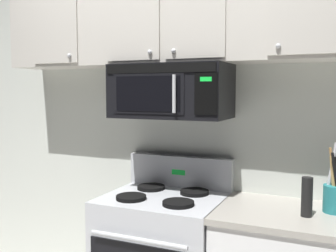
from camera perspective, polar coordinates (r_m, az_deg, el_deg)
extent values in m
cube|color=silver|center=(2.82, 2.47, 0.50)|extent=(5.20, 0.10, 2.70)
cylinder|color=#B7BABF|center=(2.31, -4.46, -16.13)|extent=(0.61, 0.03, 0.03)
cube|color=#B7BABF|center=(2.79, 1.80, -6.61)|extent=(0.76, 0.07, 0.22)
cube|color=#19D83F|center=(2.76, 1.52, -6.75)|extent=(0.10, 0.00, 0.04)
cylinder|color=black|center=(2.51, -5.38, -10.27)|extent=(0.19, 0.19, 0.02)
cylinder|color=black|center=(2.37, 1.50, -11.15)|extent=(0.19, 0.19, 0.02)
cylinder|color=black|center=(2.75, -2.49, -8.89)|extent=(0.19, 0.19, 0.02)
cylinder|color=black|center=(2.63, 3.87, -9.56)|extent=(0.19, 0.19, 0.02)
cube|color=black|center=(2.59, 0.50, 5.07)|extent=(0.76, 0.39, 0.35)
cube|color=black|center=(2.41, -1.41, 8.40)|extent=(0.73, 0.01, 0.06)
cube|color=black|center=(2.44, -2.99, 4.71)|extent=(0.49, 0.01, 0.25)
cube|color=black|center=(2.44, -3.01, 4.71)|extent=(0.44, 0.01, 0.22)
cube|color=black|center=(2.29, 5.54, 4.67)|extent=(0.14, 0.01, 0.25)
cube|color=#19D83F|center=(2.29, 5.51, 6.80)|extent=(0.07, 0.00, 0.03)
cylinder|color=#B7BABF|center=(2.34, 0.88, 4.70)|extent=(0.02, 0.02, 0.23)
cube|color=#BCB7AD|center=(2.65, 0.77, 14.84)|extent=(2.50, 0.33, 0.55)
cube|color=#BCB7AD|center=(2.94, -16.13, 13.69)|extent=(0.38, 0.01, 0.51)
sphere|color=#B7BABF|center=(2.82, -14.16, 9.90)|extent=(0.03, 0.03, 0.03)
cube|color=#BCB7AD|center=(2.59, -5.20, 15.05)|extent=(0.38, 0.01, 0.51)
sphere|color=#B7BABF|center=(2.49, -2.66, 10.71)|extent=(0.03, 0.03, 0.03)
cube|color=#BCB7AD|center=(2.42, 3.87, 15.78)|extent=(0.38, 0.01, 0.51)
sphere|color=#B7BABF|center=(2.42, 0.78, 10.87)|extent=(0.03, 0.03, 0.03)
cube|color=#BCB7AD|center=(2.28, 19.25, 16.15)|extent=(0.38, 0.01, 0.51)
sphere|color=#B7BABF|center=(2.25, 15.71, 11.12)|extent=(0.03, 0.03, 0.03)
cube|color=#9E998E|center=(2.37, 18.72, -12.21)|extent=(0.93, 0.65, 0.03)
cylinder|color=teal|center=(2.41, 23.10, -9.71)|extent=(0.13, 0.13, 0.15)
cylinder|color=#BCBCC1|center=(2.38, 22.64, -5.89)|extent=(0.06, 0.03, 0.31)
cylinder|color=red|center=(2.39, 23.23, -6.81)|extent=(0.02, 0.07, 0.24)
cylinder|color=silver|center=(2.42, 23.24, -6.52)|extent=(0.03, 0.06, 0.25)
cylinder|color=black|center=(2.35, 23.15, -6.67)|extent=(0.06, 0.05, 0.26)
cylinder|color=#A87A47|center=(2.39, 22.93, -6.25)|extent=(0.06, 0.02, 0.28)
cylinder|color=tan|center=(2.37, 22.85, -6.87)|extent=(0.04, 0.03, 0.23)
cylinder|color=black|center=(2.39, 23.11, -6.82)|extent=(0.02, 0.06, 0.23)
cylinder|color=black|center=(2.27, 19.52, -9.68)|extent=(0.06, 0.06, 0.22)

